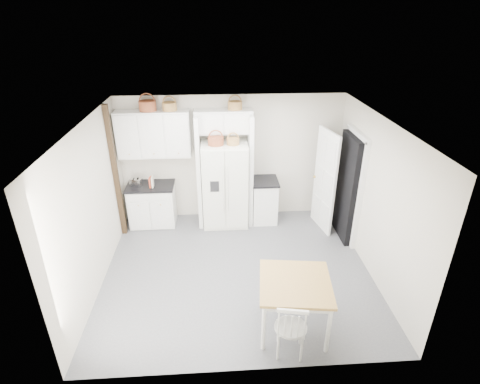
{
  "coord_description": "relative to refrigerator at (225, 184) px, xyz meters",
  "views": [
    {
      "loc": [
        -0.3,
        -5.21,
        4.09
      ],
      "look_at": [
        0.07,
        0.4,
        1.31
      ],
      "focal_mm": 28.0,
      "sensor_mm": 36.0,
      "label": 1
    }
  ],
  "objects": [
    {
      "name": "basket_fridge_b",
      "position": [
        0.16,
        -0.1,
        0.94
      ],
      "size": [
        0.24,
        0.24,
        0.13
      ],
      "primitive_type": "cylinder",
      "color": "brown",
      "rests_on": "refrigerator"
    },
    {
      "name": "wall_right",
      "position": [
        2.4,
        -1.65,
        0.43
      ],
      "size": [
        0.0,
        4.0,
        4.0
      ],
      "primitive_type": "plane",
      "rotation": [
        1.57,
        0.0,
        -1.57
      ],
      "color": "beige",
      "rests_on": "floor"
    },
    {
      "name": "base_cab_left",
      "position": [
        -1.51,
        0.05,
        -0.45
      ],
      "size": [
        0.91,
        0.57,
        0.84
      ],
      "primitive_type": "cube",
      "color": "white",
      "rests_on": "floor"
    },
    {
      "name": "windsor_chair",
      "position": [
        0.72,
        -3.4,
        -0.45
      ],
      "size": [
        0.48,
        0.45,
        0.86
      ],
      "primitive_type": "cube",
      "rotation": [
        0.0,
        0.0,
        -0.18
      ],
      "color": "white",
      "rests_on": "floor"
    },
    {
      "name": "wall_left",
      "position": [
        -2.1,
        -1.65,
        0.43
      ],
      "size": [
        0.0,
        4.0,
        4.0
      ],
      "primitive_type": "plane",
      "rotation": [
        1.57,
        0.0,
        1.57
      ],
      "color": "beige",
      "rests_on": "floor"
    },
    {
      "name": "counter_left",
      "position": [
        -1.51,
        0.05,
        -0.01
      ],
      "size": [
        0.95,
        0.61,
        0.04
      ],
      "primitive_type": "cube",
      "color": "black",
      "rests_on": "base_cab_left"
    },
    {
      "name": "refrigerator",
      "position": [
        0.0,
        0.0,
        0.0
      ],
      "size": [
        0.9,
        0.73,
        1.75
      ],
      "primitive_type": "cube",
      "color": "silver",
      "rests_on": "floor"
    },
    {
      "name": "cookbook_red",
      "position": [
        -1.48,
        -0.03,
        0.11
      ],
      "size": [
        0.05,
        0.14,
        0.21
      ],
      "primitive_type": "cube",
      "rotation": [
        0.0,
        0.0,
        -0.1
      ],
      "color": "#BC3D22",
      "rests_on": "counter_left"
    },
    {
      "name": "counter_right",
      "position": [
        0.82,
        0.05,
        0.03
      ],
      "size": [
        0.54,
        0.64,
        0.04
      ],
      "primitive_type": "cube",
      "color": "black",
      "rests_on": "base_cab_right"
    },
    {
      "name": "fridge_panel_right",
      "position": [
        0.51,
        0.05,
        0.28
      ],
      "size": [
        0.08,
        0.6,
        2.3
      ],
      "primitive_type": "cube",
      "color": "white",
      "rests_on": "floor"
    },
    {
      "name": "cookbook_cream",
      "position": [
        -1.44,
        -0.03,
        0.11
      ],
      "size": [
        0.03,
        0.14,
        0.21
      ],
      "primitive_type": "cube",
      "rotation": [
        0.0,
        0.0,
        0.01
      ],
      "color": "beige",
      "rests_on": "counter_left"
    },
    {
      "name": "wall_back",
      "position": [
        0.15,
        0.35,
        0.43
      ],
      "size": [
        4.5,
        0.0,
        4.5
      ],
      "primitive_type": "plane",
      "rotation": [
        1.57,
        0.0,
        0.0
      ],
      "color": "beige",
      "rests_on": "floor"
    },
    {
      "name": "door_slab",
      "position": [
        1.95,
        -0.32,
        0.15
      ],
      "size": [
        0.21,
        0.79,
        2.05
      ],
      "primitive_type": "cube",
      "rotation": [
        0.0,
        0.0,
        -1.36
      ],
      "color": "white",
      "rests_on": "floor"
    },
    {
      "name": "bridge_cabinet",
      "position": [
        -0.0,
        0.18,
        1.25
      ],
      "size": [
        1.12,
        0.34,
        0.45
      ],
      "primitive_type": "cube",
      "color": "white",
      "rests_on": "wall_back"
    },
    {
      "name": "basket_upper_b",
      "position": [
        -1.41,
        0.18,
        1.57
      ],
      "size": [
        0.32,
        0.32,
        0.19
      ],
      "primitive_type": "cylinder",
      "color": "maroon",
      "rests_on": "upper_cabinet"
    },
    {
      "name": "ceiling",
      "position": [
        0.15,
        -1.65,
        1.73
      ],
      "size": [
        4.5,
        4.5,
        0.0
      ],
      "primitive_type": "plane",
      "color": "white",
      "rests_on": "wall_back"
    },
    {
      "name": "base_cab_right",
      "position": [
        0.82,
        0.05,
        -0.43
      ],
      "size": [
        0.5,
        0.6,
        0.88
      ],
      "primitive_type": "cube",
      "color": "white",
      "rests_on": "floor"
    },
    {
      "name": "basket_upper_c",
      "position": [
        -1.0,
        0.18,
        1.55
      ],
      "size": [
        0.27,
        0.27,
        0.15
      ],
      "primitive_type": "cylinder",
      "color": "brown",
      "rests_on": "upper_cabinet"
    },
    {
      "name": "upper_cabinet",
      "position": [
        -1.35,
        0.18,
        1.03
      ],
      "size": [
        1.4,
        0.34,
        0.9
      ],
      "primitive_type": "cube",
      "color": "white",
      "rests_on": "wall_back"
    },
    {
      "name": "floor",
      "position": [
        0.15,
        -1.65,
        -0.87
      ],
      "size": [
        4.5,
        4.5,
        0.0
      ],
      "primitive_type": "plane",
      "color": "#484A52",
      "rests_on": "ground"
    },
    {
      "name": "toaster",
      "position": [
        -1.77,
        0.02,
        0.08
      ],
      "size": [
        0.26,
        0.19,
        0.16
      ],
      "primitive_type": "cube",
      "rotation": [
        0.0,
        0.0,
        -0.29
      ],
      "color": "silver",
      "rests_on": "counter_left"
    },
    {
      "name": "dining_table",
      "position": [
        0.85,
        -2.97,
        -0.48
      ],
      "size": [
        1.06,
        1.06,
        0.79
      ],
      "primitive_type": "cube",
      "rotation": [
        0.0,
        0.0,
        -0.12
      ],
      "color": "brown",
      "rests_on": "floor"
    },
    {
      "name": "doorway_void",
      "position": [
        2.31,
        -0.65,
        0.15
      ],
      "size": [
        0.18,
        0.85,
        2.05
      ],
      "primitive_type": "cube",
      "color": "black",
      "rests_on": "floor"
    },
    {
      "name": "basket_fridge_a",
      "position": [
        -0.16,
        -0.1,
        0.95
      ],
      "size": [
        0.3,
        0.3,
        0.16
      ],
      "primitive_type": "cylinder",
      "color": "maroon",
      "rests_on": "refrigerator"
    },
    {
      "name": "fridge_panel_left",
      "position": [
        -0.51,
        0.05,
        0.28
      ],
      "size": [
        0.08,
        0.6,
        2.3
      ],
      "primitive_type": "cube",
      "color": "white",
      "rests_on": "floor"
    },
    {
      "name": "basket_bridge_b",
      "position": [
        0.22,
        0.18,
        1.55
      ],
      "size": [
        0.27,
        0.27,
        0.16
      ],
      "primitive_type": "cylinder",
      "color": "brown",
      "rests_on": "bridge_cabinet"
    },
    {
      "name": "trim_post",
      "position": [
        -2.05,
        -0.3,
        0.43
      ],
      "size": [
        0.09,
        0.09,
        2.6
      ],
      "primitive_type": "cube",
      "color": "black",
      "rests_on": "floor"
    }
  ]
}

